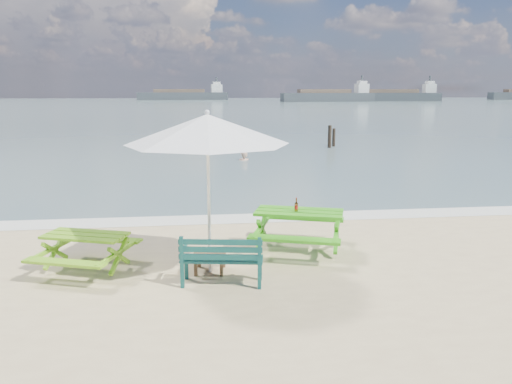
{
  "coord_description": "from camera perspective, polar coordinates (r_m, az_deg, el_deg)",
  "views": [
    {
      "loc": [
        -0.67,
        -7.25,
        3.14
      ],
      "look_at": [
        0.54,
        3.0,
        1.0
      ],
      "focal_mm": 35.0,
      "sensor_mm": 36.0,
      "label": 1
    }
  ],
  "objects": [
    {
      "name": "cargo_ships",
      "position": [
        144.62,
        18.93,
        10.34
      ],
      "size": [
        153.5,
        28.57,
        4.4
      ],
      "color": "#343A3E",
      "rests_on": "ground"
    },
    {
      "name": "patio_umbrella",
      "position": [
        8.35,
        -5.57,
        7.14
      ],
      "size": [
        3.13,
        3.13,
        2.73
      ],
      "color": "silver",
      "rests_on": "ground"
    },
    {
      "name": "swimmer",
      "position": [
        22.5,
        -1.42,
        2.58
      ],
      "size": [
        0.69,
        0.53,
        1.71
      ],
      "color": "tan",
      "rests_on": "ground"
    },
    {
      "name": "mooring_pilings",
      "position": [
        27.64,
        8.6,
        6.04
      ],
      "size": [
        0.58,
        0.78,
        1.41
      ],
      "color": "black",
      "rests_on": "ground"
    },
    {
      "name": "beer_bottle",
      "position": [
        9.7,
        4.62,
        -1.72
      ],
      "size": [
        0.07,
        0.07,
        0.27
      ],
      "color": "#975516",
      "rests_on": "picnic_table_right"
    },
    {
      "name": "side_table",
      "position": [
        8.83,
        -5.28,
        -7.88
      ],
      "size": [
        0.63,
        0.63,
        0.36
      ],
      "color": "brown",
      "rests_on": "ground"
    },
    {
      "name": "picnic_table_right",
      "position": [
        9.87,
        4.91,
        -4.53
      ],
      "size": [
        2.19,
        2.31,
        0.81
      ],
      "color": "#369917",
      "rests_on": "ground"
    },
    {
      "name": "foam_strip",
      "position": [
        12.28,
        -3.4,
        -3.09
      ],
      "size": [
        22.0,
        0.9,
        0.01
      ],
      "primitive_type": "cube",
      "color": "silver",
      "rests_on": "ground"
    },
    {
      "name": "picnic_table_left",
      "position": [
        9.25,
        -18.8,
        -6.66
      ],
      "size": [
        1.84,
        1.94,
        0.67
      ],
      "color": "#6CAD1A",
      "rests_on": "ground"
    },
    {
      "name": "sea",
      "position": [
        92.3,
        -6.44,
        9.72
      ],
      "size": [
        300.0,
        300.0,
        0.0
      ],
      "primitive_type": "plane",
      "color": "slate",
      "rests_on": "ground"
    },
    {
      "name": "park_bench",
      "position": [
        8.26,
        -3.91,
        -8.77
      ],
      "size": [
        1.39,
        0.65,
        0.82
      ],
      "color": "#0F403D",
      "rests_on": "ground"
    }
  ]
}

